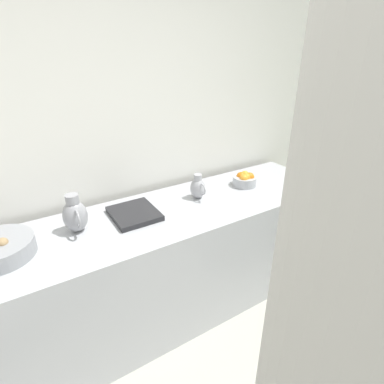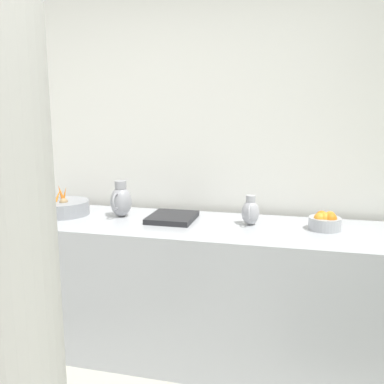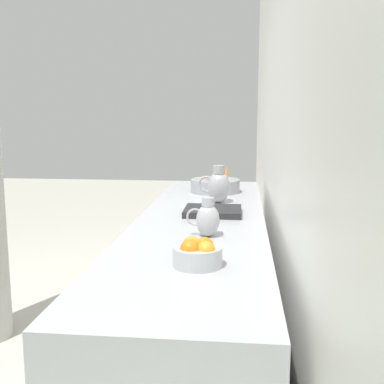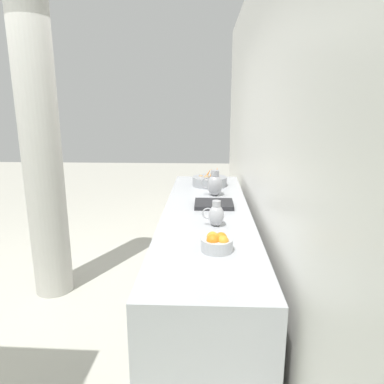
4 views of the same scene
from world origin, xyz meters
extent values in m
cube|color=white|center=(-1.95, 0.68, 1.50)|extent=(0.10, 8.58, 3.00)
cube|color=#ADAFB5|center=(-1.47, 0.18, 0.46)|extent=(0.74, 2.93, 0.92)
cylinder|color=gray|center=(-1.50, -0.78, 0.96)|extent=(0.38, 0.38, 0.10)
torus|color=gray|center=(-1.50, -0.78, 0.92)|extent=(0.22, 0.22, 0.01)
cone|color=orange|center=(-1.59, -0.84, 1.05)|extent=(0.03, 0.07, 0.13)
cone|color=orange|center=(-1.52, -0.77, 1.05)|extent=(0.04, 0.06, 0.13)
cone|color=orange|center=(-1.49, -0.81, 1.05)|extent=(0.08, 0.05, 0.11)
ellipsoid|color=tan|center=(-1.53, -0.89, 1.01)|extent=(0.05, 0.05, 0.04)
ellipsoid|color=#9E7F56|center=(-1.41, -0.82, 1.01)|extent=(0.05, 0.04, 0.04)
ellipsoid|color=#9E7F56|center=(-1.47, -0.75, 1.02)|extent=(0.06, 0.06, 0.05)
cylinder|color=#ADAFB5|center=(-1.54, 1.02, 0.95)|extent=(0.20, 0.20, 0.08)
sphere|color=orange|center=(-1.56, 1.00, 0.99)|extent=(0.08, 0.08, 0.08)
sphere|color=orange|center=(-1.51, 1.05, 0.99)|extent=(0.08, 0.08, 0.08)
sphere|color=orange|center=(-1.57, 1.05, 0.99)|extent=(0.07, 0.07, 0.07)
sphere|color=orange|center=(-1.51, 0.98, 0.99)|extent=(0.07, 0.07, 0.07)
sphere|color=orange|center=(-1.51, 1.01, 0.99)|extent=(0.08, 0.08, 0.08)
ellipsoid|color=#939399|center=(-1.55, -0.35, 1.02)|extent=(0.15, 0.15, 0.21)
cylinder|color=#939399|center=(-1.55, -0.35, 1.14)|extent=(0.08, 0.08, 0.06)
torus|color=#939399|center=(-1.47, -0.35, 1.04)|extent=(0.11, 0.01, 0.11)
ellipsoid|color=#A3A3A8|center=(-1.54, 0.55, 1.00)|extent=(0.12, 0.12, 0.16)
cylinder|color=#A3A3A8|center=(-1.54, 0.55, 1.09)|extent=(0.06, 0.06, 0.04)
torus|color=#A3A3A8|center=(-1.48, 0.55, 1.01)|extent=(0.09, 0.01, 0.09)
cube|color=#232326|center=(-1.54, 0.03, 0.93)|extent=(0.34, 0.30, 0.04)
camera|label=1|loc=(0.23, -0.60, 1.97)|focal=28.37mm
camera|label=2|loc=(1.15, 0.83, 1.64)|focal=39.77mm
camera|label=3|loc=(-1.70, 2.83, 1.52)|focal=44.67mm
camera|label=4|loc=(-1.46, 3.10, 1.81)|focal=33.58mm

